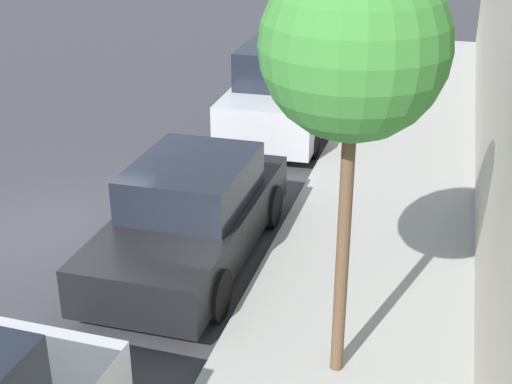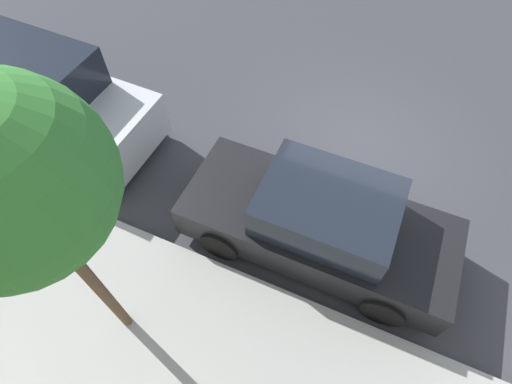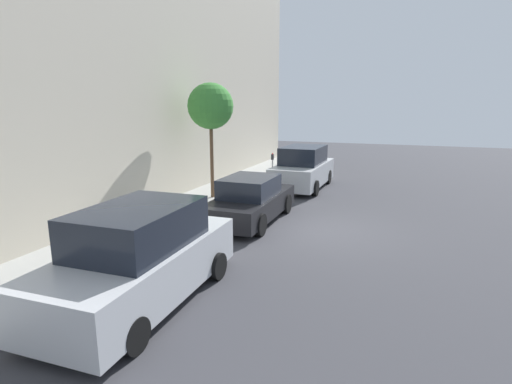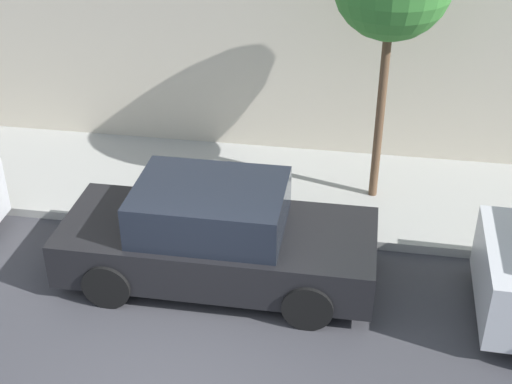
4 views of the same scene
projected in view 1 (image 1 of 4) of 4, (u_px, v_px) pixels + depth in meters
ground_plane at (57, 233)px, 11.51m from camera, size 60.00×60.00×0.00m
sidewalk at (366, 272)px, 10.24m from camera, size 2.98×32.00×0.15m
parked_sedan_second at (192, 214)px, 10.48m from camera, size 1.92×4.50×1.54m
parked_suv_third at (285, 90)px, 15.75m from camera, size 2.09×4.85×1.98m
street_tree at (354, 49)px, 6.64m from camera, size 1.82×1.82×4.60m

